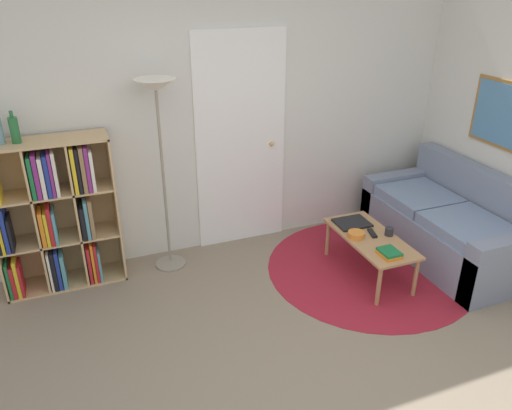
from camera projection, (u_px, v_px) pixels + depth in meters
The scene contains 13 objects.
ground_plane at pixel (330, 400), 3.19m from camera, with size 14.00×14.00×0.00m, color gray.
wall_back at pixel (220, 116), 4.52m from camera, with size 7.61×0.11×2.60m.
rug at pixel (369, 268), 4.59m from camera, with size 1.86×1.86×0.01m.
bookshelf at pixel (53, 216), 4.12m from camera, with size 0.97×0.34×1.30m.
floor_lamp at pixel (157, 110), 4.03m from camera, with size 0.34×0.34×1.71m.
couch at pixel (451, 226), 4.72m from camera, with size 0.82×1.64×0.83m.
coffee_table at pixel (370, 241), 4.37m from camera, with size 0.44×0.93×0.38m.
laptop at pixel (352, 223), 4.57m from camera, with size 0.31×0.25×0.02m.
bowl at pixel (356, 235), 4.33m from camera, with size 0.15×0.15×0.05m.
book_stack_on_table at pixel (389, 253), 4.05m from camera, with size 0.15×0.18×0.05m.
cup at pixel (389, 231), 4.36m from camera, with size 0.07×0.07×0.07m.
remote at pixel (372, 233), 4.38m from camera, with size 0.08×0.16×0.02m.
bottle_right at pixel (14, 130), 3.75m from camera, with size 0.07×0.07×0.25m.
Camera 1 is at (-1.29, -2.02, 2.50)m, focal length 35.00 mm.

